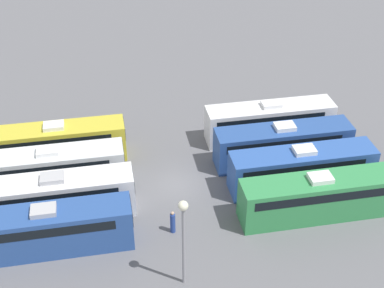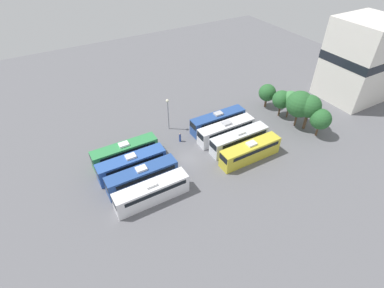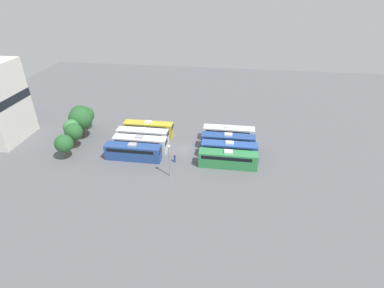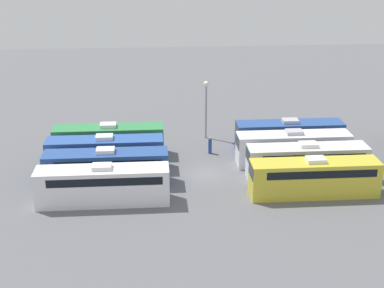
% 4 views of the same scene
% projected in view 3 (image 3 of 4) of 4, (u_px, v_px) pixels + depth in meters
% --- Properties ---
extents(ground_plane, '(125.42, 125.42, 0.00)m').
position_uv_depth(ground_plane, '(184.00, 149.00, 62.93)').
color(ground_plane, slate).
extents(bus_0, '(2.47, 11.07, 3.48)m').
position_uv_depth(bus_0, '(228.00, 159.00, 56.50)').
color(bus_0, '#338C4C').
rests_on(bus_0, ground_plane).
extents(bus_1, '(2.47, 11.07, 3.48)m').
position_uv_depth(bus_1, '(229.00, 150.00, 59.42)').
color(bus_1, '#2D56A8').
rests_on(bus_1, ground_plane).
extents(bus_2, '(2.47, 11.07, 3.48)m').
position_uv_depth(bus_2, '(228.00, 141.00, 62.38)').
color(bus_2, '#284C93').
rests_on(bus_2, ground_plane).
extents(bus_3, '(2.47, 11.07, 3.48)m').
position_uv_depth(bus_3, '(229.00, 133.00, 65.47)').
color(bus_3, white).
rests_on(bus_3, ground_plane).
extents(bus_4, '(2.47, 11.07, 3.48)m').
position_uv_depth(bus_4, '(133.00, 152.00, 58.77)').
color(bus_4, '#284C93').
rests_on(bus_4, ground_plane).
extents(bus_5, '(2.47, 11.07, 3.48)m').
position_uv_depth(bus_5, '(140.00, 143.00, 61.59)').
color(bus_5, white).
rests_on(bus_5, ground_plane).
extents(bus_6, '(2.47, 11.07, 3.48)m').
position_uv_depth(bus_6, '(143.00, 136.00, 64.54)').
color(bus_6, silver).
rests_on(bus_6, ground_plane).
extents(bus_7, '(2.47, 11.07, 3.48)m').
position_uv_depth(bus_7, '(148.00, 128.00, 67.52)').
color(bus_7, gold).
rests_on(bus_7, ground_plane).
extents(worker_person, '(0.36, 0.36, 1.79)m').
position_uv_depth(worker_person, '(175.00, 158.00, 58.28)').
color(worker_person, navy).
rests_on(worker_person, ground_plane).
extents(light_pole, '(0.60, 0.60, 6.48)m').
position_uv_depth(light_pole, '(169.00, 155.00, 52.51)').
color(light_pole, gray).
rests_on(light_pole, ground_plane).
extents(tree_0, '(3.58, 3.58, 5.13)m').
position_uv_depth(tree_0, '(64.00, 144.00, 58.25)').
color(tree_0, brown).
rests_on(tree_0, ground_plane).
extents(tree_1, '(3.65, 3.65, 5.61)m').
position_uv_depth(tree_1, '(74.00, 132.00, 61.59)').
color(tree_1, brown).
rests_on(tree_1, ground_plane).
extents(tree_2, '(3.35, 3.35, 5.83)m').
position_uv_depth(tree_2, '(71.00, 127.00, 62.60)').
color(tree_2, brown).
rests_on(tree_2, ground_plane).
extents(tree_3, '(5.04, 5.04, 7.32)m').
position_uv_depth(tree_3, '(81.00, 119.00, 64.71)').
color(tree_3, brown).
rests_on(tree_3, ground_plane).
extents(tree_4, '(4.29, 4.29, 7.09)m').
position_uv_depth(tree_4, '(80.00, 115.00, 66.13)').
color(tree_4, brown).
rests_on(tree_4, ground_plane).
extents(tree_5, '(3.80, 3.80, 5.55)m').
position_uv_depth(tree_5, '(86.00, 115.00, 69.21)').
color(tree_5, brown).
rests_on(tree_5, ground_plane).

